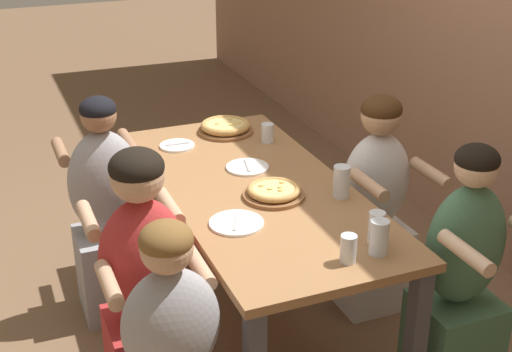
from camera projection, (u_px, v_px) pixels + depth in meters
ground_plane at (256, 324)px, 3.66m from camera, size 18.00×18.00×0.00m
dining_table at (256, 204)px, 3.38m from camera, size 1.83×0.83×0.78m
pizza_board_main at (274, 192)px, 3.22m from camera, size 0.28×0.28×0.05m
pizza_board_second at (225, 127)px, 3.96m from camera, size 0.31×0.31×0.06m
empty_plate_a at (177, 146)px, 3.78m from camera, size 0.19×0.19×0.02m
empty_plate_b at (247, 167)px, 3.52m from camera, size 0.21×0.21×0.02m
empty_plate_c at (236, 223)px, 2.99m from camera, size 0.23×0.23×0.02m
drinking_glass_a at (348, 251)px, 2.69m from camera, size 0.06×0.06×0.11m
drinking_glass_b at (379, 237)px, 2.74m from camera, size 0.08×0.08×0.14m
drinking_glass_c at (267, 134)px, 3.82m from camera, size 0.07×0.07×0.10m
drinking_glass_d at (341, 184)px, 3.20m from camera, size 0.08×0.08×0.15m
drinking_glass_e at (376, 229)px, 2.83m from camera, size 0.07×0.07×0.13m
diner_near_midleft at (108, 219)px, 3.58m from camera, size 0.51×0.40×1.17m
diner_far_center at (374, 213)px, 3.62m from camera, size 0.51×0.40×1.16m
diner_near_midright at (146, 294)px, 2.90m from camera, size 0.51×0.40×1.21m
diner_far_right at (460, 286)px, 3.02m from camera, size 0.51×0.40×1.17m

